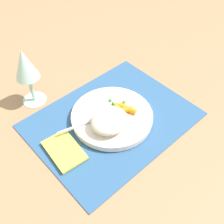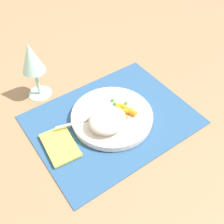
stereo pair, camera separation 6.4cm
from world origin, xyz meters
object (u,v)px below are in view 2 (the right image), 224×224
object	(u,v)px
carrot_portion	(124,111)
wine_glass	(32,60)
rice_mound	(107,120)
napkin	(60,145)
plate	(112,117)
fork	(99,117)

from	to	relation	value
carrot_portion	wine_glass	distance (m)	0.30
rice_mound	napkin	size ratio (longest dim) A/B	0.91
wine_glass	plate	bearing A→B (deg)	-61.41
plate	napkin	bearing A→B (deg)	-179.96
plate	rice_mound	distance (m)	0.05
carrot_portion	napkin	xyz separation A→B (m)	(-0.20, 0.01, -0.02)
plate	fork	distance (m)	0.04
plate	fork	size ratio (longest dim) A/B	1.18
plate	carrot_portion	distance (m)	0.04
plate	fork	bearing A→B (deg)	163.97
rice_mound	napkin	world-z (taller)	rice_mound
plate	rice_mound	world-z (taller)	rice_mound
rice_mound	fork	xyz separation A→B (m)	(-0.00, 0.04, -0.02)
plate	carrot_portion	bearing A→B (deg)	-24.21
plate	wine_glass	xyz separation A→B (m)	(-0.12, 0.22, 0.11)
carrot_portion	napkin	bearing A→B (deg)	176.09
plate	fork	world-z (taller)	fork
rice_mound	plate	bearing A→B (deg)	38.27
plate	napkin	xyz separation A→B (m)	(-0.17, -0.00, -0.01)
rice_mound	wine_glass	size ratio (longest dim) A/B	0.58
plate	carrot_portion	xyz separation A→B (m)	(0.03, -0.01, 0.02)
wine_glass	napkin	distance (m)	0.26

